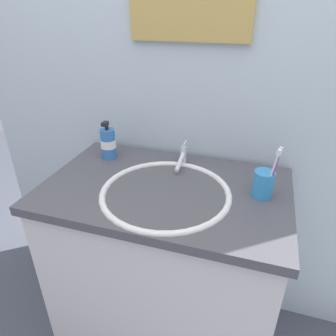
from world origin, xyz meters
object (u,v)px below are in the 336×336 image
Objects in this scene: toothbrush_cup at (263,184)px; toothbrush_purple at (275,170)px; soap_dispenser at (108,143)px; toothbrush_white at (272,171)px; faucet at (182,157)px.

toothbrush_cup is 0.08m from toothbrush_purple.
toothbrush_purple is 0.72m from soap_dispenser.
toothbrush_white is 1.00× the size of toothbrush_purple.
toothbrush_cup is 0.69m from soap_dispenser.
toothbrush_purple is at bearing -31.17° from toothbrush_cup.
toothbrush_cup is at bearing 148.83° from toothbrush_purple.
soap_dispenser is at bearing -176.32° from faucet.
toothbrush_purple is 1.16× the size of soap_dispenser.
faucet is 1.54× the size of toothbrush_cup.
toothbrush_white is at bearing -129.91° from toothbrush_purple.
toothbrush_white is at bearing -11.68° from soap_dispenser.
toothbrush_cup is 0.49× the size of toothbrush_purple.
soap_dispenser is (-0.70, 0.14, -0.05)m from toothbrush_white.
faucet is at bearing 157.41° from toothbrush_cup.
toothbrush_white reaches higher than faucet.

